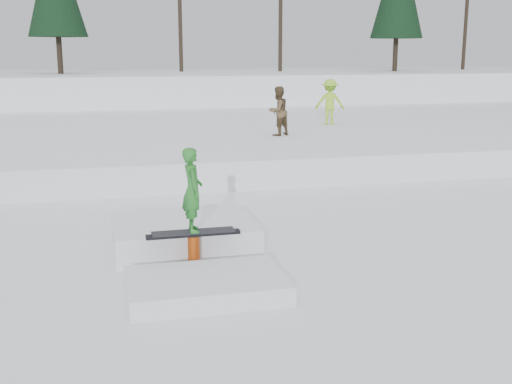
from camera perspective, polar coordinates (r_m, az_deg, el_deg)
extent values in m
plane|color=white|center=(10.26, 0.03, -8.52)|extent=(120.00, 120.00, 0.00)
cube|color=white|center=(39.43, -10.88, 8.67)|extent=(60.00, 14.00, 2.40)
cube|color=white|center=(25.60, -8.84, 4.99)|extent=(50.00, 18.00, 0.80)
cylinder|color=black|center=(37.82, -17.05, 11.53)|extent=(0.30, 0.30, 2.00)
cylinder|color=black|center=(40.50, 2.20, 16.33)|extent=(0.24, 0.24, 8.00)
cylinder|color=black|center=(41.56, 12.27, 11.83)|extent=(0.30, 0.30, 2.00)
imported|color=brown|center=(22.15, 1.98, 7.20)|extent=(1.03, 0.96, 1.68)
imported|color=#93D52C|center=(25.65, 6.58, 7.96)|extent=(1.31, 1.03, 1.77)
cube|color=white|center=(12.27, -6.48, -3.72)|extent=(2.60, 2.20, 0.54)
cube|color=white|center=(9.96, -4.47, -8.30)|extent=(2.40, 1.60, 0.30)
cylinder|color=#B54914|center=(11.12, -5.52, -6.73)|extent=(0.44, 0.44, 0.06)
cylinder|color=#B54914|center=(11.03, -5.55, -5.41)|extent=(0.20, 0.20, 0.60)
cube|color=black|center=(10.93, -5.59, -3.76)|extent=(1.60, 0.16, 0.06)
cube|color=black|center=(10.92, -5.59, -3.53)|extent=(1.40, 0.28, 0.03)
imported|color=#247526|center=(10.74, -5.67, 0.20)|extent=(0.34, 0.52, 1.42)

